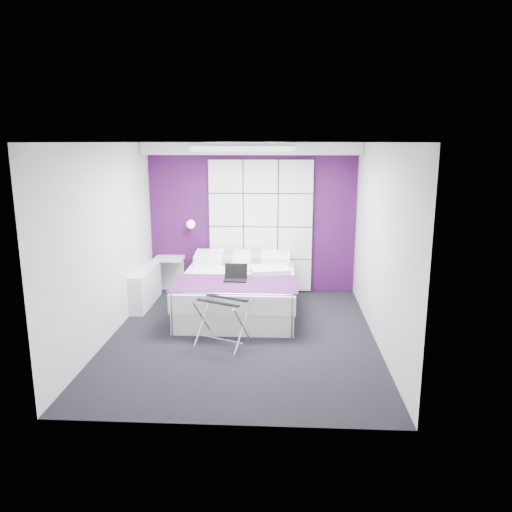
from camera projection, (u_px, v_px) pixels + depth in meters
The scene contains 15 objects.
floor at pixel (242, 336), 6.84m from camera, with size 4.40×4.40×0.00m, color black.
ceiling at pixel (241, 142), 6.26m from camera, with size 4.40×4.40×0.00m, color white.
wall_back at pixel (252, 219), 8.69m from camera, with size 3.60×3.60×0.00m, color silver.
wall_left at pixel (107, 242), 6.65m from camera, with size 4.40×4.40×0.00m, color silver.
wall_right at pixel (380, 245), 6.45m from camera, with size 4.40×4.40×0.00m, color silver.
accent_wall at pixel (252, 219), 8.68m from camera, with size 3.58×0.02×2.58m, color #3D0F42.
soffit at pixel (251, 148), 8.18m from camera, with size 3.58×0.50×0.20m, color white.
headboard at pixel (261, 227), 8.65m from camera, with size 1.80×0.08×2.30m, color white, non-canonical shape.
skylight at pixel (245, 146), 6.85m from camera, with size 1.36×0.86×0.12m, color white, non-canonical shape.
wall_lamp at pixel (191, 224), 8.63m from camera, with size 0.15×0.15×0.15m, color white.
radiator at pixel (146, 287), 8.13m from camera, with size 0.22×1.20×0.60m, color white.
bed at pixel (239, 291), 7.81m from camera, with size 1.80×2.17×0.76m.
nightstand at pixel (169, 258), 8.75m from camera, with size 0.50×0.39×0.06m, color white.
luggage_rack at pixel (223, 322), 6.50m from camera, with size 0.62×0.46×0.61m.
laptop at pixel (236, 276), 7.36m from camera, with size 0.33×0.24×0.24m.
Camera 1 is at (0.54, -6.40, 2.61)m, focal length 35.00 mm.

